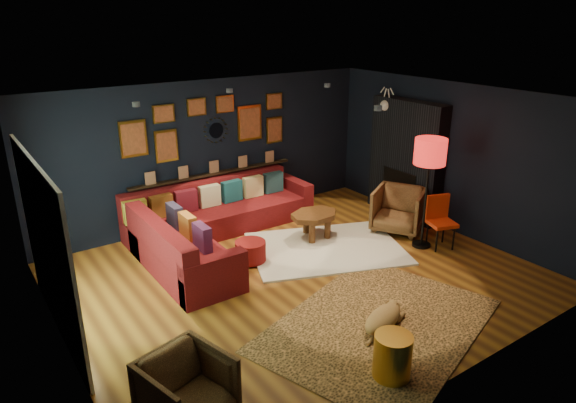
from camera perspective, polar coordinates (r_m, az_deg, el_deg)
floor at (r=7.70m, az=1.35°, el=-8.35°), size 6.50×6.50×0.00m
room_walls at (r=7.07m, az=1.46°, el=3.05°), size 6.50×6.50×6.50m
sectional at (r=8.68m, az=-9.00°, el=-2.77°), size 3.41×2.69×0.86m
ledge at (r=9.46m, az=-8.21°, el=3.10°), size 3.20×0.12×0.04m
gallery_wall at (r=9.27m, az=-8.66°, el=8.39°), size 3.15×0.04×1.02m
sunburst_mirror at (r=9.34m, az=-8.01°, el=7.84°), size 0.47×0.16×0.47m
fireplace at (r=9.88m, az=12.94°, el=4.14°), size 0.31×1.60×2.20m
deer_head at (r=10.02m, az=11.47°, el=10.53°), size 0.50×0.28×0.45m
sliding_door at (r=6.62m, az=-25.15°, el=-4.81°), size 0.06×2.80×2.20m
ceiling_spots at (r=7.49m, az=-2.16°, el=11.63°), size 3.30×2.50×0.06m
shag_rug at (r=8.54m, az=4.24°, el=-5.22°), size 2.93×2.55×0.03m
leopard_rug at (r=6.71m, az=10.05°, el=-13.35°), size 3.50×2.96×0.02m
coffee_table at (r=8.77m, az=2.95°, el=-1.82°), size 0.93×0.72×0.44m
pouf at (r=8.05m, az=-4.19°, el=-5.50°), size 0.48×0.48×0.31m
armchair_left at (r=5.22m, az=-11.20°, el=-19.58°), size 0.89×0.86×0.76m
armchair_right at (r=9.29m, az=12.19°, el=-0.68°), size 1.10×1.12×0.86m
gold_stool at (r=5.80m, az=11.52°, el=-16.53°), size 0.41×0.41×0.51m
orange_chair at (r=8.82m, az=16.50°, el=-1.66°), size 0.52×0.52×0.87m
floor_lamp at (r=8.41m, az=15.50°, el=4.91°), size 0.51×0.51×1.84m
dog at (r=6.58m, az=10.54°, el=-12.36°), size 1.11×0.80×0.32m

